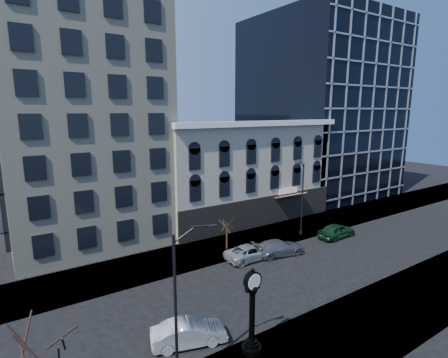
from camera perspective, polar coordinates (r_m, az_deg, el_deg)
ground at (r=27.78m, az=1.14°, el=-18.27°), size 160.00×160.00×0.00m
sidewalk_far at (r=33.96m, az=-6.70°, el=-12.51°), size 160.00×6.00×0.12m
sidewalk_near at (r=22.69m, az=13.93°, el=-25.97°), size 160.00×6.00×0.12m
cream_tower at (r=39.97m, az=-23.22°, el=18.45°), size 15.90×15.40×42.50m
victorian_row at (r=44.76m, az=2.35°, el=1.29°), size 22.60×11.19×12.50m
glass_office at (r=61.31m, az=15.23°, el=11.08°), size 20.00×20.15×28.00m
street_clock at (r=21.02m, az=4.59°, el=-21.17°), size 1.15×1.15×5.07m
street_lamp_near at (r=17.10m, az=-6.09°, el=-13.79°), size 2.16×0.56×8.38m
street_lamp_far at (r=37.98m, az=12.51°, el=0.02°), size 2.04×1.11×8.44m
bare_tree_near at (r=15.66m, az=-27.64°, el=-21.85°), size 4.09×4.09×7.02m
bare_tree_far at (r=34.47m, az=0.47°, el=-6.64°), size 2.32×2.32×3.98m
car_near_b at (r=22.61m, az=-5.76°, el=-23.71°), size 4.70×2.77×1.46m
car_far_a at (r=33.22m, az=4.31°, el=-11.83°), size 5.04×2.42×1.39m
car_far_b at (r=34.41m, az=8.89°, el=-11.02°), size 5.41×2.98×1.48m
car_far_c at (r=40.27m, az=17.89°, el=-8.03°), size 4.69×1.99×1.58m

